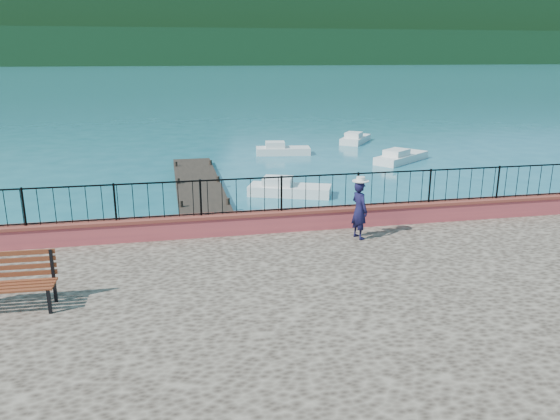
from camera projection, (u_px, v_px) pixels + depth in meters
name	position (u px, v px, depth m)	size (l,w,h in m)	color
ground	(329.00, 332.00, 12.14)	(2000.00, 2000.00, 0.00)	#19596B
parapet	(292.00, 220.00, 15.21)	(28.00, 0.46, 0.58)	#BA4344
railing	(292.00, 193.00, 15.00)	(27.00, 0.05, 0.95)	black
dock	(201.00, 197.00, 22.99)	(2.00, 16.00, 0.30)	#2D231C
far_forest	(167.00, 47.00, 291.85)	(900.00, 60.00, 18.00)	black
foothills	(165.00, 27.00, 344.69)	(900.00, 120.00, 44.00)	black
companion_hill	(375.00, 59.00, 582.18)	(448.00, 384.00, 180.00)	#142D23
park_bench	(2.00, 295.00, 10.42)	(2.01, 0.71, 1.11)	black
person	(359.00, 210.00, 14.40)	(0.57, 0.37, 1.56)	black
hat	(361.00, 179.00, 14.17)	(0.44, 0.44, 0.12)	silver
boat_1	(290.00, 186.00, 23.74)	(3.54, 1.30, 0.80)	silver
boat_2	(402.00, 155.00, 31.13)	(3.98, 1.30, 0.80)	silver
boat_4	(283.00, 148.00, 33.37)	(3.27, 1.30, 0.80)	silver
boat_5	(356.00, 137.00, 37.77)	(3.29, 1.30, 0.80)	silver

